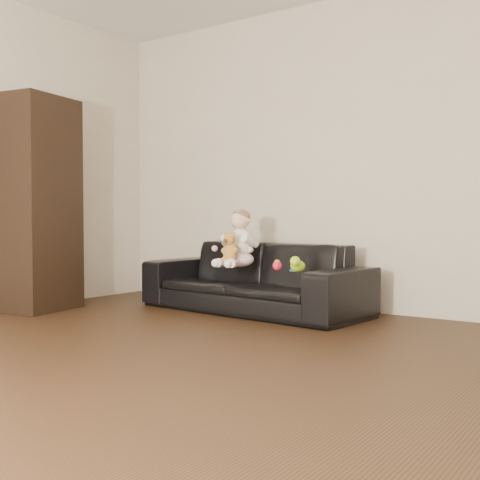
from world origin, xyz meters
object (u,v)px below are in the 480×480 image
Objects in this scene: sofa at (253,277)px; toy_green at (298,266)px; toy_rattle at (277,266)px; cabinet at (38,204)px; baby at (239,242)px; teddy_bear at (230,247)px; toy_blue_disc at (295,270)px.

sofa is 0.62m from toy_green.
toy_rattle is at bearing 176.45° from toy_green.
toy_rattle is at bearing 10.95° from cabinet.
baby is 0.15m from teddy_bear.
cabinet reaches higher than toy_blue_disc.
teddy_bear is at bearing -172.84° from toy_blue_disc.
toy_rattle is (0.43, 0.02, -0.13)m from teddy_bear.
baby is 6.44× the size of toy_rattle.
toy_blue_disc is (0.56, 0.07, -0.16)m from teddy_bear.
sofa is at bearing 148.49° from toy_rattle.
toy_rattle is 0.83× the size of toy_blue_disc.
cabinet is at bearing -159.23° from toy_blue_disc.
baby is at bearing 93.94° from teddy_bear.
sofa is at bearing 45.61° from baby.
baby reaches higher than sofa.
cabinet is 1.66m from teddy_bear.
baby is 0.65m from toy_green.
sofa is 1.89m from cabinet.
cabinet reaches higher than toy_green.
baby reaches higher than toy_green.
toy_green is at bearing -24.14° from baby.
toy_green is at bearing 8.97° from cabinet.
cabinet is 2.22m from toy_blue_disc.
sofa is 0.32m from baby.
cabinet is 7.72× the size of teddy_bear.
teddy_bear is 0.58m from toy_blue_disc.
toy_green is at bearing -17.18° from sofa.
toy_blue_disc is at bearing -13.62° from sofa.
cabinet reaches higher than sofa.
teddy_bear reaches higher than sofa.
cabinet is 2.24m from toy_green.
toy_green is 0.09m from toy_blue_disc.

